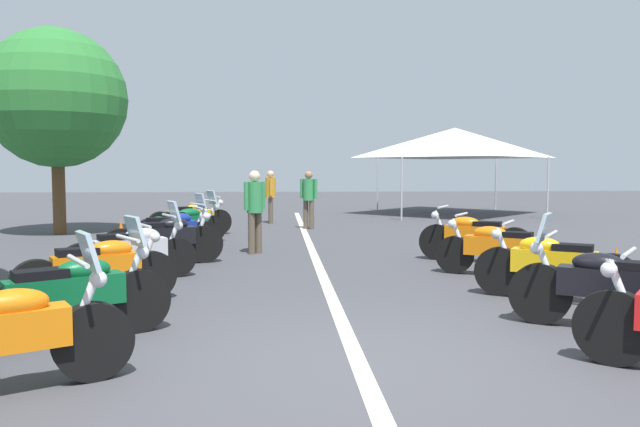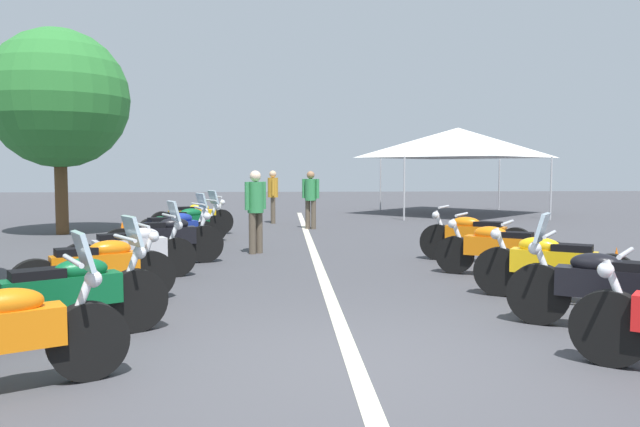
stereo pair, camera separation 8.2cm
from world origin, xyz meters
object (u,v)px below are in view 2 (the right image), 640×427
(motorcycle_right_row_1, at_px, (612,287))
(traffic_cone_1, at_px, (616,270))
(bystander_0, at_px, (273,193))
(event_tent, at_px, (458,143))
(motorcycle_left_row_1, at_px, (66,295))
(motorcycle_right_row_3, at_px, (500,249))
(motorcycle_left_row_5, at_px, (173,230))
(traffic_cone_0, at_px, (123,235))
(motorcycle_left_row_7, at_px, (193,218))
(motorcycle_left_row_2, at_px, (97,269))
(motorcycle_right_row_4, at_px, (475,237))
(roadside_tree_2, at_px, (59,99))
(motorcycle_left_row_4, at_px, (165,239))
(motorcycle_right_row_2, at_px, (552,265))
(bystander_3, at_px, (256,205))
(motorcycle_left_row_6, at_px, (185,223))
(bystander_2, at_px, (311,195))
(motorcycle_left_row_3, at_px, (132,251))

(motorcycle_right_row_1, distance_m, traffic_cone_1, 2.48)
(bystander_0, bearing_deg, event_tent, 22.91)
(motorcycle_left_row_1, relative_size, motorcycle_right_row_3, 1.00)
(motorcycle_left_row_5, height_order, traffic_cone_0, motorcycle_left_row_5)
(motorcycle_left_row_7, height_order, motorcycle_right_row_3, motorcycle_left_row_7)
(motorcycle_left_row_2, xyz_separation_m, traffic_cone_0, (5.60, 1.12, -0.16))
(motorcycle_right_row_4, xyz_separation_m, roadside_tree_2, (5.36, 9.20, 3.01))
(motorcycle_left_row_4, bearing_deg, motorcycle_left_row_7, 72.26)
(motorcycle_left_row_1, height_order, bystander_0, bystander_0)
(motorcycle_left_row_5, distance_m, motorcycle_right_row_2, 7.50)
(motorcycle_left_row_7, height_order, bystander_3, bystander_3)
(motorcycle_right_row_2, bearing_deg, motorcycle_left_row_7, -22.53)
(motorcycle_right_row_3, height_order, motorcycle_right_row_4, motorcycle_right_row_4)
(motorcycle_right_row_4, xyz_separation_m, bystander_3, (1.40, 4.02, 0.51))
(motorcycle_left_row_4, height_order, motorcycle_right_row_3, motorcycle_left_row_4)
(motorcycle_left_row_6, bearing_deg, bystander_0, 36.31)
(motorcycle_left_row_1, height_order, traffic_cone_0, motorcycle_left_row_1)
(motorcycle_left_row_6, xyz_separation_m, bystander_3, (-1.77, -1.68, 0.51))
(motorcycle_left_row_7, height_order, bystander_2, bystander_2)
(motorcycle_left_row_2, relative_size, bystander_0, 1.12)
(motorcycle_right_row_3, relative_size, motorcycle_right_row_4, 1.00)
(motorcycle_right_row_2, distance_m, bystander_2, 10.02)
(motorcycle_left_row_3, xyz_separation_m, event_tent, (13.01, -8.72, 2.19))
(motorcycle_left_row_6, distance_m, motorcycle_right_row_2, 8.59)
(motorcycle_left_row_5, height_order, bystander_2, bystander_2)
(motorcycle_left_row_3, distance_m, motorcycle_right_row_2, 6.00)
(traffic_cone_1, height_order, bystander_2, bystander_2)
(motorcycle_left_row_4, bearing_deg, motorcycle_left_row_2, -113.94)
(motorcycle_left_row_4, bearing_deg, motorcycle_left_row_6, 72.51)
(motorcycle_left_row_7, distance_m, traffic_cone_0, 2.66)
(motorcycle_left_row_4, distance_m, bystander_3, 2.12)
(motorcycle_right_row_1, height_order, event_tent, event_tent)
(motorcycle_left_row_6, xyz_separation_m, bystander_0, (5.07, -1.92, 0.50))
(motorcycle_right_row_1, relative_size, traffic_cone_1, 3.08)
(traffic_cone_0, xyz_separation_m, event_tent, (9.11, -9.86, 2.36))
(motorcycle_left_row_4, bearing_deg, event_tent, 33.35)
(motorcycle_left_row_4, distance_m, traffic_cone_1, 7.26)
(motorcycle_left_row_6, relative_size, motorcycle_right_row_3, 1.02)
(motorcycle_left_row_5, relative_size, roadside_tree_2, 0.33)
(motorcycle_right_row_4, relative_size, traffic_cone_0, 3.00)
(traffic_cone_0, bearing_deg, bystander_0, -28.11)
(motorcycle_left_row_3, bearing_deg, motorcycle_left_row_6, 61.96)
(motorcycle_left_row_2, bearing_deg, motorcycle_right_row_3, -12.11)
(motorcycle_right_row_2, bearing_deg, motorcycle_left_row_3, 14.91)
(roadside_tree_2, bearing_deg, traffic_cone_1, -127.81)
(motorcycle_left_row_5, bearing_deg, roadside_tree_2, 101.21)
(motorcycle_left_row_6, distance_m, event_tent, 12.23)
(motorcycle_right_row_2, bearing_deg, motorcycle_left_row_2, 31.28)
(motorcycle_left_row_5, xyz_separation_m, traffic_cone_0, (0.77, 1.21, -0.17))
(motorcycle_left_row_5, distance_m, traffic_cone_0, 1.44)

